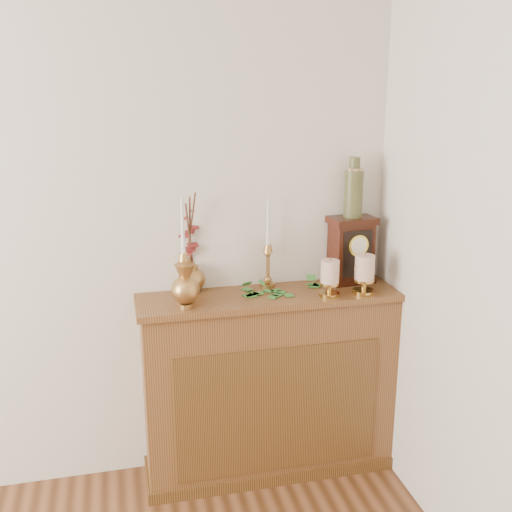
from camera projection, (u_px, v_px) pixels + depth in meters
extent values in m
cube|color=brown|center=(270.00, 386.00, 2.91)|extent=(1.20, 0.30, 0.90)
cube|color=brown|center=(278.00, 411.00, 2.78)|extent=(0.96, 0.01, 0.63)
cube|color=brown|center=(270.00, 296.00, 2.79)|extent=(1.24, 0.34, 0.03)
cube|color=brown|center=(269.00, 461.00, 3.03)|extent=(1.23, 0.33, 0.06)
cylinder|color=#B48548|center=(185.00, 302.00, 2.65)|extent=(0.08, 0.08, 0.02)
sphere|color=#B48548|center=(185.00, 295.00, 2.64)|extent=(0.04, 0.04, 0.04)
cylinder|color=#B48548|center=(184.00, 280.00, 2.62)|extent=(0.02, 0.02, 0.14)
sphere|color=#B48548|center=(184.00, 264.00, 2.60)|extent=(0.04, 0.04, 0.04)
cone|color=#B48548|center=(184.00, 257.00, 2.59)|extent=(0.05, 0.05, 0.04)
cone|color=silver|center=(183.00, 226.00, 2.55)|extent=(0.02, 0.02, 0.25)
cylinder|color=#B48548|center=(268.00, 285.00, 2.87)|extent=(0.07, 0.07, 0.02)
sphere|color=#B48548|center=(268.00, 280.00, 2.86)|extent=(0.04, 0.04, 0.04)
cylinder|color=#B48548|center=(268.00, 267.00, 2.85)|extent=(0.02, 0.02, 0.13)
sphere|color=#B48548|center=(268.00, 254.00, 2.83)|extent=(0.03, 0.03, 0.03)
cone|color=#B48548|center=(268.00, 248.00, 2.82)|extent=(0.05, 0.05, 0.04)
cone|color=silver|center=(268.00, 222.00, 2.79)|extent=(0.02, 0.02, 0.22)
cylinder|color=#B48548|center=(186.00, 306.00, 2.59)|extent=(0.06, 0.06, 0.02)
sphere|color=#B48548|center=(186.00, 290.00, 2.58)|extent=(0.12, 0.12, 0.12)
cone|color=#B48548|center=(185.00, 271.00, 2.55)|extent=(0.09, 0.09, 0.06)
cylinder|color=#B48548|center=(192.00, 291.00, 2.81)|extent=(0.06, 0.06, 0.01)
ellipsoid|color=#B48548|center=(192.00, 279.00, 2.79)|extent=(0.13, 0.13, 0.11)
cylinder|color=#B48548|center=(191.00, 268.00, 2.77)|extent=(0.06, 0.06, 0.02)
cylinder|color=#472819|center=(189.00, 235.00, 2.74)|extent=(0.04, 0.08, 0.31)
cylinder|color=#472819|center=(190.00, 232.00, 2.74)|extent=(0.01, 0.07, 0.34)
cylinder|color=#472819|center=(191.00, 229.00, 2.73)|extent=(0.05, 0.12, 0.35)
cylinder|color=#B6903F|center=(329.00, 294.00, 2.75)|extent=(0.09, 0.09, 0.02)
cylinder|color=#B6903F|center=(329.00, 288.00, 2.74)|extent=(0.02, 0.02, 0.04)
cylinder|color=#B6903F|center=(330.00, 283.00, 2.73)|extent=(0.09, 0.09, 0.01)
cylinder|color=beige|center=(330.00, 271.00, 2.72)|extent=(0.08, 0.08, 0.10)
cylinder|color=#472819|center=(330.00, 259.00, 2.70)|extent=(0.00, 0.00, 0.01)
cylinder|color=#B6903F|center=(363.00, 292.00, 2.78)|extent=(0.10, 0.10, 0.02)
cylinder|color=#B6903F|center=(364.00, 285.00, 2.77)|extent=(0.02, 0.02, 0.05)
cylinder|color=#B6903F|center=(364.00, 280.00, 2.76)|extent=(0.10, 0.10, 0.01)
cylinder|color=beige|center=(365.00, 267.00, 2.75)|extent=(0.09, 0.09, 0.11)
cylinder|color=#472819|center=(365.00, 254.00, 2.73)|extent=(0.00, 0.00, 0.01)
cube|color=#32722B|center=(284.00, 293.00, 2.78)|extent=(0.06, 0.05, 0.00)
cube|color=#32722B|center=(278.00, 294.00, 2.77)|extent=(0.06, 0.05, 0.00)
cube|color=#32722B|center=(296.00, 284.00, 2.90)|extent=(0.06, 0.06, 0.00)
cube|color=#32722B|center=(310.00, 286.00, 2.87)|extent=(0.05, 0.06, 0.00)
cube|color=#32722B|center=(238.00, 291.00, 2.81)|extent=(0.04, 0.05, 0.00)
cube|color=#32722B|center=(270.00, 289.00, 2.83)|extent=(0.06, 0.05, 0.00)
cube|color=#32722B|center=(285.00, 294.00, 2.76)|extent=(0.04, 0.05, 0.00)
cube|color=#32722B|center=(280.00, 295.00, 2.75)|extent=(0.06, 0.06, 0.00)
cube|color=#32722B|center=(255.00, 295.00, 2.75)|extent=(0.06, 0.06, 0.00)
cube|color=#32722B|center=(250.00, 297.00, 2.72)|extent=(0.05, 0.04, 0.00)
cube|color=#32722B|center=(295.00, 287.00, 2.86)|extent=(0.05, 0.06, 0.00)
cube|color=#32722B|center=(290.00, 289.00, 2.82)|extent=(0.05, 0.06, 0.00)
cube|color=#32722B|center=(254.00, 290.00, 2.82)|extent=(0.05, 0.05, 0.00)
cube|color=#32722B|center=(253.00, 292.00, 2.79)|extent=(0.05, 0.05, 0.00)
cube|color=#32722B|center=(247.00, 284.00, 2.77)|extent=(0.05, 0.05, 0.02)
cube|color=#32722B|center=(262.00, 283.00, 2.72)|extent=(0.05, 0.04, 0.02)
cube|color=#32722B|center=(311.00, 278.00, 2.82)|extent=(0.05, 0.03, 0.02)
cube|color=#37130B|center=(350.00, 279.00, 2.95)|extent=(0.23, 0.17, 0.02)
cube|color=#37130B|center=(351.00, 252.00, 2.92)|extent=(0.21, 0.15, 0.28)
cube|color=#37130B|center=(352.00, 220.00, 2.87)|extent=(0.23, 0.17, 0.03)
cube|color=black|center=(357.00, 254.00, 2.85)|extent=(0.15, 0.02, 0.23)
cylinder|color=gold|center=(358.00, 246.00, 2.84)|extent=(0.10, 0.02, 0.10)
cylinder|color=silver|center=(358.00, 246.00, 2.84)|extent=(0.08, 0.01, 0.08)
sphere|color=gold|center=(356.00, 269.00, 2.88)|extent=(0.03, 0.03, 0.03)
cylinder|color=#172F22|center=(353.00, 194.00, 2.84)|extent=(0.09, 0.09, 0.22)
cylinder|color=#172F22|center=(355.00, 165.00, 2.80)|extent=(0.05, 0.05, 0.07)
cylinder|color=tan|center=(354.00, 170.00, 2.81)|extent=(0.06, 0.06, 0.02)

